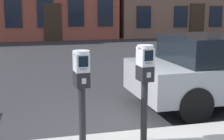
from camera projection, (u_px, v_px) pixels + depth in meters
parking_meter_near_kerb at (82, 82)px, 4.18m from camera, size 0.23×0.26×1.29m
parking_meter_twin_adjacent at (145, 76)px, 4.38m from camera, size 0.23×0.26×1.34m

